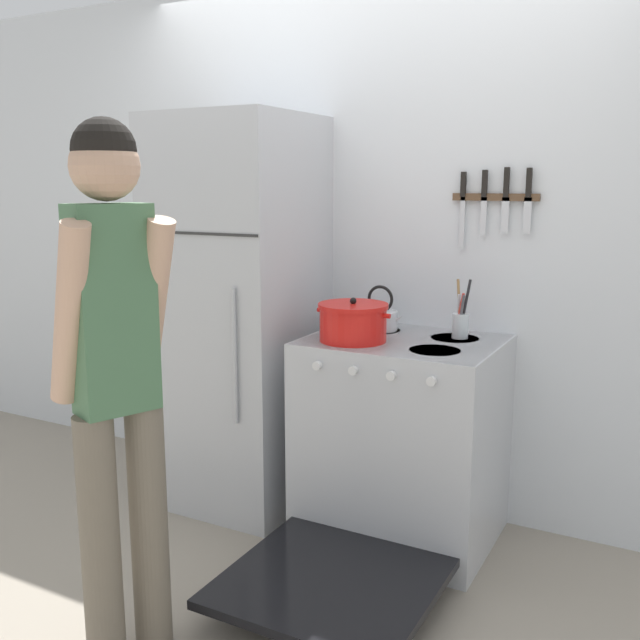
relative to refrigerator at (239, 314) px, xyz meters
The scene contains 9 objects.
ground_plane 1.14m from the refrigerator, 30.76° to the left, with size 14.00×14.00×0.00m, color gray.
wall_back 0.74m from the refrigerator, 32.98° to the left, with size 10.00×0.06×2.55m.
refrigerator is the anchor object (origin of this frame).
stove_range 0.99m from the refrigerator, ahead, with size 0.82×1.38×0.90m.
dutch_oven_pot 0.69m from the refrigerator, 10.66° to the right, with size 0.34×0.30×0.19m.
tea_kettle 0.70m from the refrigerator, 11.12° to the left, with size 0.20×0.16×0.21m.
utensil_jar 1.07m from the refrigerator, ahead, with size 0.08×0.07×0.26m.
person 1.28m from the refrigerator, 72.89° to the right, with size 0.37×0.42×1.76m.
wall_knife_strip 1.32m from the refrigerator, 15.36° to the left, with size 0.38×0.03×0.36m.
Camera 1 is at (1.40, -3.15, 1.57)m, focal length 40.00 mm.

